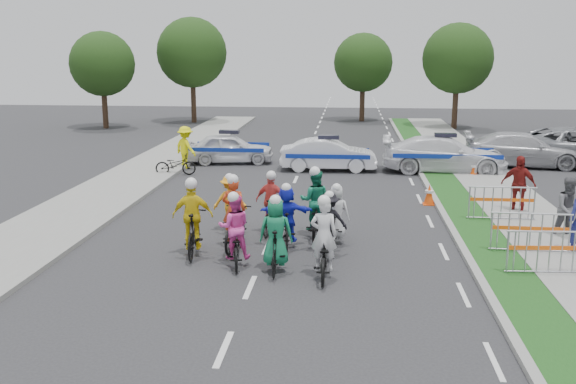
# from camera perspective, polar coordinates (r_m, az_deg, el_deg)

# --- Properties ---
(ground) EXTENTS (90.00, 90.00, 0.00)m
(ground) POSITION_cam_1_polar(r_m,az_deg,el_deg) (14.27, -3.40, -8.46)
(ground) COLOR #28282B
(ground) RESTS_ON ground
(curb_right) EXTENTS (0.20, 60.00, 0.12)m
(curb_right) POSITION_cam_1_polar(r_m,az_deg,el_deg) (19.08, 14.33, -3.20)
(curb_right) COLOR gray
(curb_right) RESTS_ON ground
(grass_strip) EXTENTS (1.20, 60.00, 0.11)m
(grass_strip) POSITION_cam_1_polar(r_m,az_deg,el_deg) (19.21, 16.40, -3.24)
(grass_strip) COLOR #154115
(grass_strip) RESTS_ON ground
(sidewalk_right) EXTENTS (2.40, 60.00, 0.13)m
(sidewalk_right) POSITION_cam_1_polar(r_m,az_deg,el_deg) (19.63, 21.57, -3.25)
(sidewalk_right) COLOR gray
(sidewalk_right) RESTS_ON ground
(sidewalk_left) EXTENTS (3.00, 60.00, 0.13)m
(sidewalk_left) POSITION_cam_1_polar(r_m,az_deg,el_deg) (20.72, -19.27, -2.27)
(sidewalk_left) COLOR gray
(sidewalk_left) RESTS_ON ground
(rider_0) EXTENTS (0.68, 1.92, 1.95)m
(rider_0) POSITION_cam_1_polar(r_m,az_deg,el_deg) (14.69, 3.19, -5.18)
(rider_0) COLOR black
(rider_0) RESTS_ON ground
(rider_1) EXTENTS (0.79, 1.79, 1.87)m
(rider_1) POSITION_cam_1_polar(r_m,az_deg,el_deg) (15.03, -1.08, -4.42)
(rider_1) COLOR black
(rider_1) RESTS_ON ground
(rider_2) EXTENTS (0.97, 1.89, 1.84)m
(rider_2) POSITION_cam_1_polar(r_m,az_deg,el_deg) (15.51, -4.76, -4.08)
(rider_2) COLOR black
(rider_2) RESTS_ON ground
(rider_3) EXTENTS (1.06, 1.98, 2.03)m
(rider_3) POSITION_cam_1_polar(r_m,az_deg,el_deg) (16.34, -8.41, -2.98)
(rider_3) COLOR black
(rider_3) RESTS_ON ground
(rider_4) EXTENTS (0.95, 1.66, 1.66)m
(rider_4) POSITION_cam_1_polar(r_m,az_deg,el_deg) (16.39, 3.66, -3.26)
(rider_4) COLOR black
(rider_4) RESTS_ON ground
(rider_5) EXTENTS (1.43, 1.70, 1.75)m
(rider_5) POSITION_cam_1_polar(r_m,az_deg,el_deg) (16.82, -0.13, -2.51)
(rider_5) COLOR black
(rider_5) RESTS_ON ground
(rider_6) EXTENTS (0.81, 2.00, 1.99)m
(rider_6) POSITION_cam_1_polar(r_m,az_deg,el_deg) (16.85, -4.80, -2.82)
(rider_6) COLOR black
(rider_6) RESTS_ON ground
(rider_7) EXTENTS (0.77, 1.64, 1.67)m
(rider_7) POSITION_cam_1_polar(r_m,az_deg,el_deg) (17.23, 4.30, -2.47)
(rider_7) COLOR black
(rider_7) RESTS_ON ground
(rider_8) EXTENTS (0.84, 1.96, 2.00)m
(rider_8) POSITION_cam_1_polar(r_m,az_deg,el_deg) (17.85, 2.38, -1.65)
(rider_8) COLOR black
(rider_8) RESTS_ON ground
(rider_9) EXTENTS (0.97, 1.79, 1.83)m
(rider_9) POSITION_cam_1_polar(r_m,az_deg,el_deg) (18.10, -1.45, -1.54)
(rider_9) COLOR black
(rider_9) RESTS_ON ground
(rider_10) EXTENTS (1.00, 1.73, 1.71)m
(rider_10) POSITION_cam_1_polar(r_m,az_deg,el_deg) (18.38, -5.14, -1.48)
(rider_10) COLOR black
(rider_10) RESTS_ON ground
(police_car_0) EXTENTS (4.20, 2.22, 1.36)m
(police_car_0) POSITION_cam_1_polar(r_m,az_deg,el_deg) (29.58, -5.22, 3.89)
(police_car_0) COLOR white
(police_car_0) RESTS_ON ground
(police_car_1) EXTENTS (4.17, 1.56, 1.36)m
(police_car_1) POSITION_cam_1_polar(r_m,az_deg,el_deg) (27.73, 3.61, 3.33)
(police_car_1) COLOR white
(police_car_1) RESTS_ON ground
(police_car_2) EXTENTS (5.33, 2.42, 1.51)m
(police_car_2) POSITION_cam_1_polar(r_m,az_deg,el_deg) (28.00, 13.73, 3.25)
(police_car_2) COLOR white
(police_car_2) RESTS_ON ground
(civilian_sedan) EXTENTS (5.36, 2.59, 1.50)m
(civilian_sedan) POSITION_cam_1_polar(r_m,az_deg,el_deg) (30.44, 20.20, 3.55)
(civilian_sedan) COLOR #B2B2B7
(civilian_sedan) RESTS_ON ground
(spectator_1) EXTENTS (0.94, 0.78, 1.76)m
(spectator_1) POSITION_cam_1_polar(r_m,az_deg,el_deg) (19.03, 23.75, -1.39)
(spectator_1) COLOR #535357
(spectator_1) RESTS_ON ground
(spectator_2) EXTENTS (1.18, 0.96, 1.87)m
(spectator_2) POSITION_cam_1_polar(r_m,az_deg,el_deg) (21.47, 19.79, 0.59)
(spectator_2) COLOR maroon
(spectator_2) RESTS_ON ground
(marshal_hiviz) EXTENTS (1.36, 1.27, 1.85)m
(marshal_hiviz) POSITION_cam_1_polar(r_m,az_deg,el_deg) (28.48, -9.09, 3.94)
(marshal_hiviz) COLOR #F2F10C
(marshal_hiviz) RESTS_ON ground
(barrier_0) EXTENTS (2.03, 0.63, 1.12)m
(barrier_0) POSITION_cam_1_polar(r_m,az_deg,el_deg) (15.80, 22.23, -5.16)
(barrier_0) COLOR #A5A8AD
(barrier_0) RESTS_ON ground
(barrier_1) EXTENTS (2.01, 0.56, 1.12)m
(barrier_1) POSITION_cam_1_polar(r_m,az_deg,el_deg) (17.29, 20.72, -3.54)
(barrier_1) COLOR #A5A8AD
(barrier_1) RESTS_ON ground
(barrier_2) EXTENTS (2.00, 0.50, 1.12)m
(barrier_2) POSITION_cam_1_polar(r_m,az_deg,el_deg) (20.26, 18.44, -1.09)
(barrier_2) COLOR #A5A8AD
(barrier_2) RESTS_ON ground
(cone_0) EXTENTS (0.40, 0.40, 0.70)m
(cone_0) POSITION_cam_1_polar(r_m,az_deg,el_deg) (22.08, 12.44, -0.23)
(cone_0) COLOR #F24C0C
(cone_0) RESTS_ON ground
(cone_1) EXTENTS (0.40, 0.40, 0.70)m
(cone_1) POSITION_cam_1_polar(r_m,az_deg,el_deg) (27.30, 16.20, 1.99)
(cone_1) COLOR #F24C0C
(cone_1) RESTS_ON ground
(parked_bike) EXTENTS (1.73, 0.79, 0.88)m
(parked_bike) POSITION_cam_1_polar(r_m,az_deg,el_deg) (27.05, -9.97, 2.41)
(parked_bike) COLOR black
(parked_bike) RESTS_ON ground
(tree_0) EXTENTS (4.20, 4.20, 6.30)m
(tree_0) POSITION_cam_1_polar(r_m,az_deg,el_deg) (44.20, -16.19, 10.87)
(tree_0) COLOR #382619
(tree_0) RESTS_ON ground
(tree_1) EXTENTS (4.55, 4.55, 6.82)m
(tree_1) POSITION_cam_1_polar(r_m,az_deg,el_deg) (43.71, 14.85, 11.39)
(tree_1) COLOR #382619
(tree_1) RESTS_ON ground
(tree_3) EXTENTS (4.90, 4.90, 7.35)m
(tree_3) POSITION_cam_1_polar(r_m,az_deg,el_deg) (46.50, -8.53, 12.15)
(tree_3) COLOR #382619
(tree_3) RESTS_ON ground
(tree_4) EXTENTS (4.20, 4.20, 6.30)m
(tree_4) POSITION_cam_1_polar(r_m,az_deg,el_deg) (47.17, 6.70, 11.35)
(tree_4) COLOR #382619
(tree_4) RESTS_ON ground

